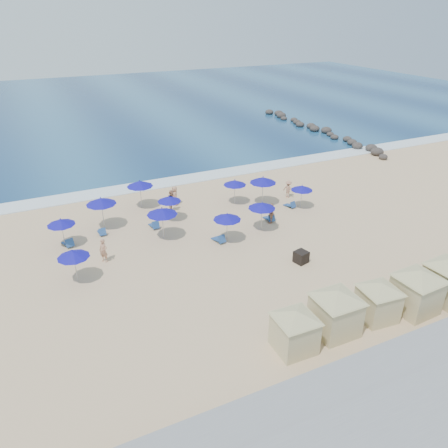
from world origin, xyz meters
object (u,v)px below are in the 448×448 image
Objects in this scene: umbrella_6 at (227,217)px; beachgoer_2 at (271,213)px; cabana_1 at (336,306)px; cabana_3 at (418,285)px; umbrella_10 at (302,188)px; beachgoer_0 at (103,251)px; cabana_2 at (379,296)px; umbrella_8 at (235,183)px; umbrella_7 at (262,205)px; umbrella_4 at (140,184)px; beachgoer_1 at (172,201)px; trash_bin at (301,257)px; umbrella_0 at (61,222)px; beachgoer_4 at (175,196)px; umbrella_2 at (101,201)px; umbrella_9 at (263,180)px; beachgoer_3 at (288,189)px; umbrella_1 at (73,254)px; umbrella_5 at (169,199)px; umbrella_3 at (162,211)px; cabana_0 at (295,325)px; rock_jetty at (319,130)px.

beachgoer_2 is at bearing 15.63° from umbrella_6.
cabana_3 reaches higher than cabana_1.
umbrella_10 is (8.32, 2.70, -0.17)m from umbrella_6.
umbrella_10 is at bearing 53.68° from beachgoer_0.
umbrella_8 is at bearing 89.83° from cabana_2.
umbrella_7 is at bearing 45.73° from beachgoer_0.
umbrella_4 is 1.35× the size of beachgoer_1.
trash_bin is 0.32× the size of umbrella_4.
beachgoer_0 is at bearing -174.38° from umbrella_10.
beachgoer_4 is at bearing 20.35° from umbrella_0.
umbrella_2 is 1.55× the size of beachgoer_4.
beachgoer_1 is at bearing 97.98° from cabana_1.
umbrella_9 reaches higher than beachgoer_1.
umbrella_7 is (3.18, 0.54, 0.06)m from umbrella_6.
umbrella_8 is 5.20m from beachgoer_3.
cabana_1 reaches higher than umbrella_6.
cabana_1 is at bearing -162.97° from beachgoer_1.
umbrella_1 is at bearing -88.79° from umbrella_0.
umbrella_5 is at bearing -69.16° from beachgoer_2.
umbrella_2 is 12.22m from umbrella_7.
beachgoer_0 is (-4.65, -1.41, -1.38)m from umbrella_3.
cabana_1 is at bearing -99.47° from umbrella_8.
beachgoer_3 is at bearing 57.79° from cabana_0.
beachgoer_0 reaches higher than beachgoer_3.
trash_bin is 8.57m from cabana_0.
umbrella_0 is 11.72m from umbrella_6.
beachgoer_3 is 10.20m from beachgoer_4.
cabana_0 reaches higher than umbrella_10.
trash_bin is 15.33m from umbrella_4.
umbrella_6 is (10.87, -4.38, 0.06)m from umbrella_0.
cabana_0 reaches higher than umbrella_1.
cabana_0 is 13.15m from umbrella_7.
cabana_2 is 0.86× the size of cabana_3.
cabana_1 is at bearing -78.72° from umbrella_5.
umbrella_3 is at bearing -145.12° from rock_jetty.
cabana_0 is at bearing -84.16° from umbrella_4.
umbrella_8 is at bearing 145.29° from umbrella_10.
beachgoer_3 is (12.69, 2.70, -1.43)m from umbrella_3.
umbrella_8 is at bearing 97.50° from cabana_3.
umbrella_7 is 4.93m from umbrella_9.
beachgoer_4 is at bearing 154.98° from umbrella_9.
umbrella_9 is at bearing 72.86° from cabana_1.
umbrella_0 is 8.11m from umbrella_4.
cabana_3 is 2.16× the size of umbrella_5.
beachgoer_4 is at bearing 109.80° from cabana_3.
umbrella_5 reaches higher than trash_bin.
cabana_1 is 2.13× the size of umbrella_5.
beachgoer_3 is (5.05, 16.62, -0.66)m from cabana_2.
umbrella_0 is at bearing 158.07° from umbrella_6.
umbrella_0 is (-14.09, 9.16, 1.53)m from trash_bin.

